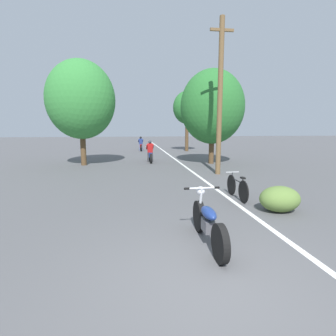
{
  "coord_description": "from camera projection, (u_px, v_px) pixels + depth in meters",
  "views": [
    {
      "loc": [
        -1.13,
        -3.51,
        2.28
      ],
      "look_at": [
        0.1,
        5.18,
        0.9
      ],
      "focal_mm": 28.0,
      "sensor_mm": 36.0,
      "label": 1
    }
  ],
  "objects": [
    {
      "name": "roadside_tree_right_near",
      "position": [
        212.0,
        107.0,
        15.98
      ],
      "size": [
        3.92,
        3.53,
        5.75
      ],
      "color": "#513A23",
      "rests_on": "ground"
    },
    {
      "name": "motorcycle_foreground",
      "position": [
        208.0,
        222.0,
        5.11
      ],
      "size": [
        0.76,
        2.07,
        1.03
      ],
      "color": "black",
      "rests_on": "ground"
    },
    {
      "name": "roadside_tree_left",
      "position": [
        81.0,
        100.0,
        15.2
      ],
      "size": [
        3.96,
        3.56,
        6.12
      ],
      "color": "#513A23",
      "rests_on": "ground"
    },
    {
      "name": "roadside_tree_right_far",
      "position": [
        187.0,
        108.0,
        24.5
      ],
      "size": [
        2.65,
        2.38,
        5.61
      ],
      "color": "#513A23",
      "rests_on": "ground"
    },
    {
      "name": "lane_stripe_edge",
      "position": [
        179.0,
        162.0,
        17.1
      ],
      "size": [
        0.14,
        48.0,
        0.01
      ],
      "primitive_type": "cube",
      "color": "white",
      "rests_on": "ground"
    },
    {
      "name": "roadside_bush",
      "position": [
        280.0,
        199.0,
        7.09
      ],
      "size": [
        1.1,
        0.88,
        0.7
      ],
      "color": "#5B7A38",
      "rests_on": "ground"
    },
    {
      "name": "utility_pole",
      "position": [
        220.0,
        96.0,
        12.24
      ],
      "size": [
        1.1,
        0.24,
        7.21
      ],
      "color": "brown",
      "rests_on": "ground"
    },
    {
      "name": "motorcycle_rider_lead",
      "position": [
        150.0,
        154.0,
        17.2
      ],
      "size": [
        0.5,
        2.11,
        1.42
      ],
      "color": "black",
      "rests_on": "ground"
    },
    {
      "name": "motorcycle_rider_far",
      "position": [
        141.0,
        145.0,
        25.43
      ],
      "size": [
        0.5,
        2.13,
        1.37
      ],
      "color": "black",
      "rests_on": "ground"
    },
    {
      "name": "bicycle_parked",
      "position": [
        237.0,
        187.0,
        8.36
      ],
      "size": [
        0.44,
        1.66,
        0.8
      ],
      "color": "black",
      "rests_on": "ground"
    },
    {
      "name": "ground_plane",
      "position": [
        210.0,
        280.0,
        3.94
      ],
      "size": [
        120.0,
        120.0,
        0.0
      ],
      "primitive_type": "plane",
      "color": "#515154"
    }
  ]
}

